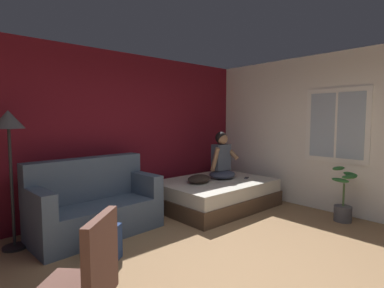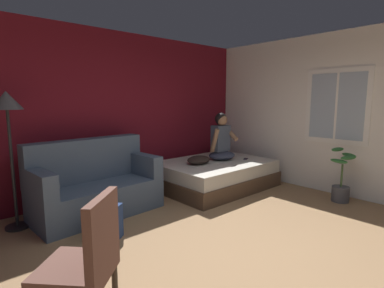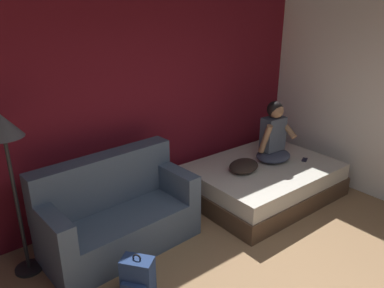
{
  "view_description": "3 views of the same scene",
  "coord_description": "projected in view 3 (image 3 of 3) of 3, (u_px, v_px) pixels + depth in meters",
  "views": [
    {
      "loc": [
        -2.17,
        -1.7,
        1.6
      ],
      "look_at": [
        1.02,
        1.86,
        1.19
      ],
      "focal_mm": 28.0,
      "sensor_mm": 36.0,
      "label": 1
    },
    {
      "loc": [
        -2.17,
        -1.7,
        1.6
      ],
      "look_at": [
        0.93,
        1.74,
        0.91
      ],
      "focal_mm": 28.0,
      "sensor_mm": 36.0,
      "label": 2
    },
    {
      "loc": [
        -2.04,
        -1.15,
        2.64
      ],
      "look_at": [
        0.55,
        2.15,
        1.03
      ],
      "focal_mm": 35.0,
      "sensor_mm": 36.0,
      "label": 3
    }
  ],
  "objects": [
    {
      "name": "backpack",
      "position": [
        138.0,
        278.0,
        3.53
      ],
      "size": [
        0.35,
        0.35,
        0.46
      ],
      "color": "navy",
      "rests_on": "ground"
    },
    {
      "name": "couch",
      "position": [
        117.0,
        214.0,
        4.21
      ],
      "size": [
        1.75,
        0.92,
        1.04
      ],
      "color": "#47566B",
      "rests_on": "ground"
    },
    {
      "name": "throw_pillow",
      "position": [
        244.0,
        166.0,
        5.05
      ],
      "size": [
        0.56,
        0.48,
        0.14
      ],
      "primitive_type": "ellipsoid",
      "rotation": [
        0.0,
        0.0,
        0.3
      ],
      "color": "#2D231E",
      "rests_on": "bed"
    },
    {
      "name": "bed",
      "position": [
        263.0,
        181.0,
        5.34
      ],
      "size": [
        2.03,
        1.51,
        0.48
      ],
      "color": "#4C3828",
      "rests_on": "ground"
    },
    {
      "name": "wall_back_accent",
      "position": [
        118.0,
        112.0,
        4.64
      ],
      "size": [
        10.91,
        0.16,
        2.7
      ],
      "primitive_type": "cube",
      "color": "maroon",
      "rests_on": "ground"
    },
    {
      "name": "cell_phone",
      "position": [
        305.0,
        160.0,
        5.42
      ],
      "size": [
        0.16,
        0.13,
        0.01
      ],
      "primitive_type": "cube",
      "rotation": [
        0.0,
        0.0,
        5.18
      ],
      "color": "black",
      "rests_on": "bed"
    },
    {
      "name": "floor_lamp",
      "position": [
        5.0,
        142.0,
        3.42
      ],
      "size": [
        0.36,
        0.36,
        1.7
      ],
      "color": "black",
      "rests_on": "ground"
    },
    {
      "name": "person_seated",
      "position": [
        274.0,
        137.0,
        5.28
      ],
      "size": [
        0.54,
        0.47,
        0.88
      ],
      "color": "#383D51",
      "rests_on": "bed"
    }
  ]
}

